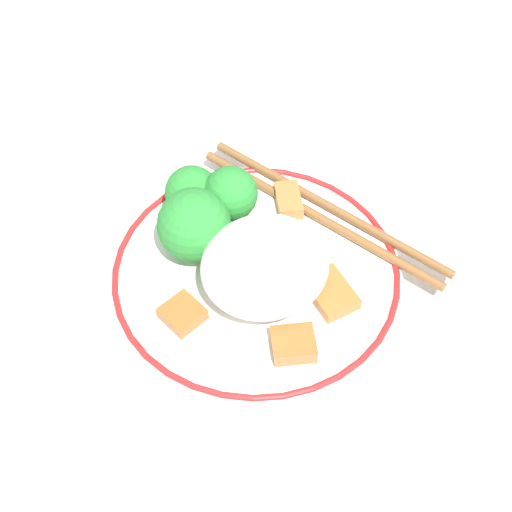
{
  "coord_description": "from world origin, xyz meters",
  "views": [
    {
      "loc": [
        0.35,
        -0.14,
        0.51
      ],
      "look_at": [
        0.0,
        0.0,
        0.03
      ],
      "focal_mm": 60.0,
      "sensor_mm": 36.0,
      "label": 1
    }
  ],
  "objects": [
    {
      "name": "broccoli_back_center",
      "position": [
        -0.07,
        -0.02,
        0.04
      ],
      "size": [
        0.04,
        0.04,
        0.05
      ],
      "color": "#72AD4C",
      "rests_on": "plate"
    },
    {
      "name": "plate",
      "position": [
        0.0,
        0.0,
        0.01
      ],
      "size": [
        0.21,
        0.21,
        0.02
      ],
      "color": "white",
      "rests_on": "ground_plane"
    },
    {
      "name": "meat_on_rice_edge",
      "position": [
        0.07,
        -0.0,
        0.02
      ],
      "size": [
        0.03,
        0.03,
        0.01
      ],
      "color": "brown",
      "rests_on": "plate"
    },
    {
      "name": "chopsticks",
      "position": [
        -0.03,
        0.07,
        0.02
      ],
      "size": [
        0.2,
        0.13,
        0.01
      ],
      "color": "brown",
      "rests_on": "plate"
    },
    {
      "name": "meat_near_back",
      "position": [
        0.02,
        -0.06,
        0.02
      ],
      "size": [
        0.03,
        0.03,
        0.01
      ],
      "color": "brown",
      "rests_on": "plate"
    },
    {
      "name": "meat_near_left",
      "position": [
        -0.0,
        0.03,
        0.02
      ],
      "size": [
        0.03,
        0.04,
        0.01
      ],
      "color": "brown",
      "rests_on": "plate"
    },
    {
      "name": "meat_near_front",
      "position": [
        0.04,
        0.04,
        0.02
      ],
      "size": [
        0.04,
        0.03,
        0.01
      ],
      "color": "#995B28",
      "rests_on": "plate"
    },
    {
      "name": "broccoli_back_left",
      "position": [
        -0.05,
        0.0,
        0.04
      ],
      "size": [
        0.04,
        0.04,
        0.05
      ],
      "color": "#72AD4C",
      "rests_on": "plate"
    },
    {
      "name": "broccoli_back_right",
      "position": [
        -0.03,
        -0.03,
        0.04
      ],
      "size": [
        0.05,
        0.05,
        0.06
      ],
      "color": "#72AD4C",
      "rests_on": "plate"
    },
    {
      "name": "meat_near_right",
      "position": [
        -0.05,
        0.05,
        0.02
      ],
      "size": [
        0.03,
        0.02,
        0.01
      ],
      "color": "#9E6633",
      "rests_on": "plate"
    },
    {
      "name": "ground_plane",
      "position": [
        0.0,
        0.0,
        0.0
      ],
      "size": [
        3.0,
        3.0,
        0.0
      ],
      "primitive_type": "plane",
      "color": "silver"
    },
    {
      "name": "rice_mound",
      "position": [
        0.02,
        0.0,
        0.04
      ],
      "size": [
        0.08,
        0.09,
        0.06
      ],
      "color": "white",
      "rests_on": "plate"
    }
  ]
}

